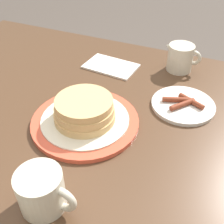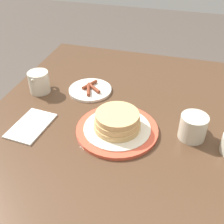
{
  "view_description": "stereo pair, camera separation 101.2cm",
  "coord_description": "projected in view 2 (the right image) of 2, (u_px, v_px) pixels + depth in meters",
  "views": [
    {
      "loc": [
        0.3,
        -0.45,
        1.22
      ],
      "look_at": [
        0.08,
        0.05,
        0.78
      ],
      "focal_mm": 45.0,
      "sensor_mm": 36.0,
      "label": 1
    },
    {
      "loc": [
        -0.66,
        -0.17,
        1.36
      ],
      "look_at": [
        0.08,
        0.05,
        0.78
      ],
      "focal_mm": 45.0,
      "sensor_mm": 36.0,
      "label": 2
    }
  ],
  "objects": [
    {
      "name": "creamer_pitcher",
      "position": [
        39.0,
        82.0,
        1.1
      ],
      "size": [
        0.12,
        0.08,
        0.09
      ],
      "color": "beige",
      "rests_on": "dining_table"
    },
    {
      "name": "side_plate_bacon",
      "position": [
        90.0,
        90.0,
        1.12
      ],
      "size": [
        0.17,
        0.17,
        0.02
      ],
      "color": "silver",
      "rests_on": "dining_table"
    },
    {
      "name": "coffee_mug",
      "position": [
        193.0,
        126.0,
        0.88
      ],
      "size": [
        0.12,
        0.09,
        0.08
      ],
      "color": "beige",
      "rests_on": "dining_table"
    },
    {
      "name": "pancake_plate",
      "position": [
        117.0,
        125.0,
        0.91
      ],
      "size": [
        0.27,
        0.27,
        0.07
      ],
      "color": "#DB5138",
      "rests_on": "dining_table"
    },
    {
      "name": "dining_table",
      "position": [
        119.0,
        162.0,
        0.98
      ],
      "size": [
        1.29,
        0.98,
        0.75
      ],
      "color": "#4C3321",
      "rests_on": "ground_plane"
    },
    {
      "name": "napkin",
      "position": [
        31.0,
        126.0,
        0.95
      ],
      "size": [
        0.18,
        0.12,
        0.01
      ],
      "color": "silver",
      "rests_on": "dining_table"
    }
  ]
}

